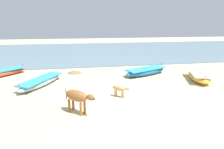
% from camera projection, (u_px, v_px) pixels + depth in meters
% --- Properties ---
extents(ground, '(80.00, 80.00, 0.00)m').
position_uv_depth(ground, '(130.00, 104.00, 9.03)').
color(ground, '#CCB789').
extents(sea_water, '(60.00, 20.00, 0.08)m').
position_uv_depth(sea_water, '(95.00, 51.00, 25.99)').
color(sea_water, slate).
rests_on(sea_water, ground).
extents(fishing_boat_3, '(2.13, 3.30, 0.77)m').
position_uv_depth(fishing_boat_3, '(199.00, 76.00, 12.69)').
color(fishing_boat_3, gold).
rests_on(fishing_boat_3, ground).
extents(fishing_boat_4, '(3.72, 2.38, 0.71)m').
position_uv_depth(fishing_boat_4, '(146.00, 71.00, 13.98)').
color(fishing_boat_4, '#1E669E').
rests_on(fishing_boat_4, ground).
extents(fishing_boat_5, '(2.59, 3.75, 0.65)m').
position_uv_depth(fishing_boat_5, '(41.00, 82.00, 11.61)').
color(fishing_boat_5, '#8CA5B7').
rests_on(fishing_boat_5, ground).
extents(cow_adult_brown, '(1.33, 1.24, 1.01)m').
position_uv_depth(cow_adult_brown, '(77.00, 97.00, 7.94)').
color(cow_adult_brown, brown).
rests_on(cow_adult_brown, ground).
extents(calf_near_tan, '(0.82, 0.76, 0.62)m').
position_uv_depth(calf_near_tan, '(120.00, 89.00, 9.77)').
color(calf_near_tan, tan).
rests_on(calf_near_tan, ground).
extents(debris_pile_1, '(1.22, 1.22, 0.21)m').
position_uv_depth(debris_pile_1, '(74.00, 72.00, 14.59)').
color(debris_pile_1, '#7A6647').
rests_on(debris_pile_1, ground).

